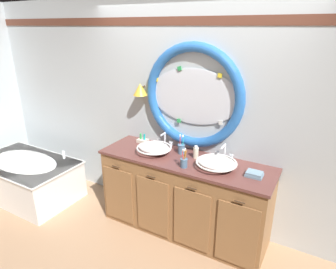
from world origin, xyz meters
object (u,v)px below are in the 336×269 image
Objects in this scene: sink_basin_left at (154,148)px; soap_dispenser at (196,152)px; sink_basin_right at (216,163)px; bathtub at (27,175)px; toiletry_basket at (143,140)px; folded_hand_towel at (254,174)px; toothbrush_holder_right at (184,162)px; toothbrush_holder_left at (181,148)px.

sink_basin_left is 2.68× the size of soap_dispenser.
bathtub is at bearing -171.47° from sink_basin_right.
toiletry_basket reaches higher than sink_basin_right.
sink_basin_right reaches higher than folded_hand_towel.
sink_basin_left is 0.48m from soap_dispenser.
toothbrush_holder_right reaches higher than folded_hand_towel.
sink_basin_right is (2.62, 0.39, 0.65)m from bathtub.
toiletry_basket is at bearing 145.80° from sink_basin_left.
folded_hand_towel is at bearing -8.81° from soap_dispenser.
sink_basin_right is 1.06m from toiletry_basket.
toiletry_basket is (-0.29, 0.20, -0.03)m from sink_basin_left.
toothbrush_holder_left is at bearing 171.70° from soap_dispenser.
toiletry_basket is (1.58, 0.59, 0.63)m from bathtub.
sink_basin_right is at bearing -22.21° from soap_dispenser.
soap_dispenser is at bearing -6.38° from toiletry_basket.
toothbrush_holder_left is (2.14, 0.53, 0.66)m from bathtub.
toothbrush_holder_right is (0.18, -0.29, -0.00)m from toothbrush_holder_left.
toothbrush_holder_right is (2.32, 0.24, 0.65)m from bathtub.
sink_basin_left is 0.31m from toothbrush_holder_left.
sink_basin_left is 0.36m from toiletry_basket.
toothbrush_holder_left is 0.34m from toothbrush_holder_right.
bathtub is 1.80m from toiletry_basket.
toiletry_basket is at bearing 154.95° from toothbrush_holder_right.
bathtub is 11.76× the size of toiletry_basket.
soap_dispenser is (-0.28, 0.11, 0.01)m from sink_basin_right.
sink_basin_right is 2.81× the size of soap_dispenser.
toothbrush_holder_right is 0.26m from soap_dispenser.
folded_hand_towel is at bearing 0.59° from sink_basin_left.
soap_dispenser is (0.19, -0.03, 0.00)m from toothbrush_holder_left.
soap_dispenser is 0.76m from toiletry_basket.
toiletry_basket reaches higher than folded_hand_towel.
sink_basin_left is 0.74m from sink_basin_right.
soap_dispenser is (0.46, 0.11, 0.00)m from sink_basin_left.
toothbrush_holder_left is at bearing 121.61° from toothbrush_holder_right.
soap_dispenser is (0.01, 0.26, 0.01)m from toothbrush_holder_right.
soap_dispenser is (2.34, 0.51, 0.66)m from bathtub.
sink_basin_left is at bearing -179.41° from folded_hand_towel.
sink_basin_right is 1.86× the size of toothbrush_holder_left.
sink_basin_right is 2.62× the size of folded_hand_towel.
bathtub is 6.45× the size of toothbrush_holder_left.
bathtub is 6.91× the size of toothbrush_holder_right.
sink_basin_left is (1.87, 0.39, 0.66)m from bathtub.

